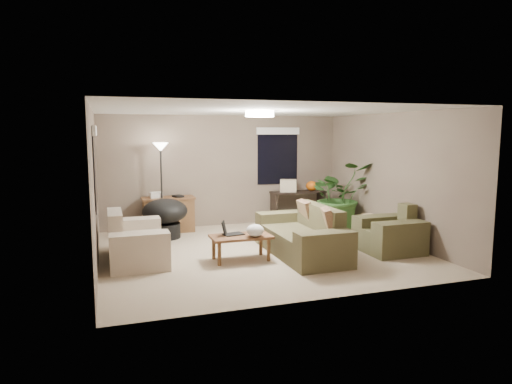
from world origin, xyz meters
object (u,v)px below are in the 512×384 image
object	(u,v)px
desk	(169,214)
cat_scratching_post	(369,228)
main_sofa	(303,238)
floor_lamp	(161,158)
loveseat	(135,243)
papasan_chair	(165,215)
console_table	(298,204)
houseplant	(339,203)
coffee_table	(241,239)
armchair	(390,235)

from	to	relation	value
desk	cat_scratching_post	distance (m)	4.19
main_sofa	floor_lamp	world-z (taller)	floor_lamp
main_sofa	loveseat	world-z (taller)	same
loveseat	papasan_chair	bearing A→B (deg)	65.25
desk	main_sofa	bearing A→B (deg)	-52.32
console_table	floor_lamp	distance (m)	3.38
cat_scratching_post	floor_lamp	bearing A→B (deg)	154.81
houseplant	coffee_table	bearing A→B (deg)	-148.74
desk	papasan_chair	bearing A→B (deg)	-104.50
main_sofa	floor_lamp	bearing A→B (deg)	130.94
main_sofa	desk	size ratio (longest dim) A/B	2.00
main_sofa	coffee_table	world-z (taller)	main_sofa
main_sofa	coffee_table	xyz separation A→B (m)	(-1.14, -0.00, 0.06)
loveseat	armchair	bearing A→B (deg)	-10.94
cat_scratching_post	papasan_chair	bearing A→B (deg)	160.32
desk	cat_scratching_post	bearing A→B (deg)	-27.44
floor_lamp	loveseat	bearing A→B (deg)	-109.54
loveseat	console_table	distance (m)	4.38
coffee_table	desk	size ratio (longest dim) A/B	0.91
loveseat	floor_lamp	size ratio (longest dim) A/B	0.84
loveseat	cat_scratching_post	size ratio (longest dim) A/B	3.20
console_table	papasan_chair	world-z (taller)	papasan_chair
desk	houseplant	bearing A→B (deg)	-14.09
console_table	papasan_chair	size ratio (longest dim) A/B	1.29
desk	console_table	distance (m)	3.02
main_sofa	houseplant	distance (m)	2.34
papasan_chair	floor_lamp	bearing A→B (deg)	90.55
console_table	floor_lamp	size ratio (longest dim) A/B	0.68
console_table	main_sofa	bearing A→B (deg)	-111.77
armchair	floor_lamp	bearing A→B (deg)	142.97
loveseat	cat_scratching_post	world-z (taller)	loveseat
papasan_chair	floor_lamp	distance (m)	1.21
loveseat	console_table	xyz separation A→B (m)	(3.85, 2.08, 0.14)
cat_scratching_post	loveseat	bearing A→B (deg)	-178.52
desk	cat_scratching_post	size ratio (longest dim) A/B	2.20
main_sofa	console_table	world-z (taller)	main_sofa
loveseat	coffee_table	xyz separation A→B (m)	(1.68, -0.53, 0.06)
loveseat	console_table	size ratio (longest dim) A/B	1.23
armchair	cat_scratching_post	size ratio (longest dim) A/B	2.00
loveseat	floor_lamp	distance (m)	2.43
cat_scratching_post	houseplant	bearing A→B (deg)	96.49
coffee_table	cat_scratching_post	size ratio (longest dim) A/B	2.00
floor_lamp	cat_scratching_post	size ratio (longest dim) A/B	3.82
console_table	papasan_chair	bearing A→B (deg)	-169.59
loveseat	houseplant	distance (m)	4.58
floor_lamp	cat_scratching_post	xyz separation A→B (m)	(3.86, -1.81, -1.38)
papasan_chair	houseplant	distance (m)	3.76
floor_lamp	houseplant	xyz separation A→B (m)	(3.74, -0.79, -1.01)
desk	papasan_chair	world-z (taller)	papasan_chair
armchair	console_table	distance (m)	2.97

